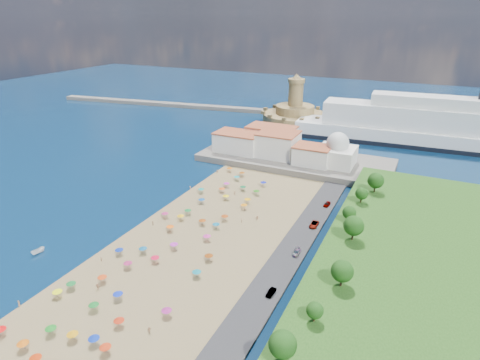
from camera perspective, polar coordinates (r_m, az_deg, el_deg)
The scene contains 13 objects.
ground at distance 137.09m, azimuth -6.08°, elevation -6.45°, with size 700.00×700.00×0.00m, color #071938.
terrace at distance 193.62m, azimuth 7.78°, elevation 2.87°, with size 90.00×36.00×3.00m, color #59544C.
jetty at distance 231.99m, azimuth 5.35°, elevation 6.25°, with size 18.00×70.00×2.40m, color #59544C.
breakwater at distance 315.04m, azimuth -8.80°, elevation 10.49°, with size 200.00×7.00×2.60m, color #59544C.
waterfront_buildings at distance 196.26m, azimuth 4.31°, elevation 5.26°, with size 57.00×29.00×11.00m.
domed_building at distance 184.67m, azimuth 13.61°, elevation 3.90°, with size 16.00×16.00×15.00m.
fortress at distance 258.03m, azimuth 7.78°, elevation 9.09°, with size 40.00×40.00×32.40m.
cruise_ship at distance 237.80m, azimuth 26.21°, elevation 6.53°, with size 150.44×31.48×32.64m.
beach_parasols at distance 128.10m, azimuth -8.98°, elevation -7.76°, with size 32.11×115.11×2.20m.
beachgoers at distance 138.03m, azimuth -6.99°, elevation -5.76°, with size 36.12×98.79×1.78m.
moored_boats at distance 128.65m, azimuth -31.00°, elevation -11.66°, with size 5.11×30.70×1.64m.
parked_cars at distance 131.10m, azimuth 9.73°, elevation -7.44°, with size 2.37×59.94×1.42m.
hillside_trees at distance 110.77m, azimuth 14.13°, elevation -8.69°, with size 14.48×107.11×7.47m.
Camera 1 is at (64.51, -101.07, 66.46)m, focal length 30.00 mm.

